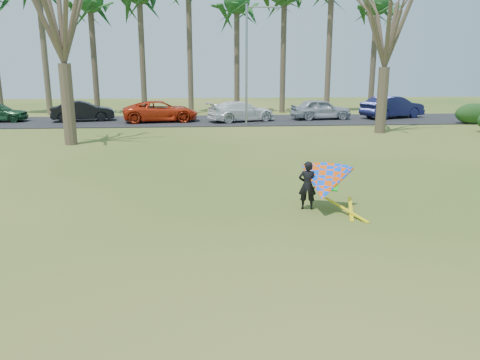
{
  "coord_description": "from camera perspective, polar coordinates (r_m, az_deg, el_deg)",
  "views": [
    {
      "loc": [
        -0.96,
        -10.23,
        4.14
      ],
      "look_at": [
        0.0,
        2.0,
        1.1
      ],
      "focal_mm": 35.0,
      "sensor_mm": 36.0,
      "label": 1
    }
  ],
  "objects": [
    {
      "name": "bare_tree_right",
      "position": [
        30.38,
        17.56,
        17.88
      ],
      "size": [
        6.27,
        6.27,
        9.21
      ],
      "color": "#4D3E2E",
      "rests_on": "ground"
    },
    {
      "name": "bare_tree_left",
      "position": [
        26.34,
        -21.17,
        19.08
      ],
      "size": [
        6.6,
        6.6,
        9.7
      ],
      "color": "brown",
      "rests_on": "ground"
    },
    {
      "name": "car_3",
      "position": [
        34.79,
        0.17,
        8.39
      ],
      "size": [
        5.43,
        3.71,
        1.46
      ],
      "primitive_type": "imported",
      "rotation": [
        0.0,
        0.0,
        1.94
      ],
      "color": "white",
      "rests_on": "parking_strip"
    },
    {
      "name": "car_5",
      "position": [
        38.81,
        18.09,
        8.46
      ],
      "size": [
        5.46,
        3.56,
        1.7
      ],
      "primitive_type": "imported",
      "rotation": [
        0.0,
        0.0,
        1.95
      ],
      "color": "#161A44",
      "rests_on": "parking_strip"
    },
    {
      "name": "streetlight",
      "position": [
        32.38,
        1.09,
        14.48
      ],
      "size": [
        2.28,
        0.18,
        8.0
      ],
      "color": "gray",
      "rests_on": "ground"
    },
    {
      "name": "palm_6",
      "position": [
        41.64,
        -0.39,
        20.84
      ],
      "size": [
        4.84,
        4.84,
        10.84
      ],
      "color": "#4C3B2D",
      "rests_on": "ground"
    },
    {
      "name": "parking_strip",
      "position": [
        35.48,
        -2.92,
        7.24
      ],
      "size": [
        46.0,
        7.0,
        0.06
      ],
      "primitive_type": "cube",
      "color": "black",
      "rests_on": "ground"
    },
    {
      "name": "car_1",
      "position": [
        36.75,
        -18.59,
        7.97
      ],
      "size": [
        4.67,
        2.41,
        1.47
      ],
      "primitive_type": "imported",
      "rotation": [
        0.0,
        0.0,
        1.77
      ],
      "color": "black",
      "rests_on": "parking_strip"
    },
    {
      "name": "hedge_far",
      "position": [
        37.47,
        26.57,
        7.25
      ],
      "size": [
        2.64,
        1.24,
        1.47
      ],
      "primitive_type": "ellipsoid",
      "color": "#183A15",
      "rests_on": "ground"
    },
    {
      "name": "car_2",
      "position": [
        35.02,
        -9.64,
        8.27
      ],
      "size": [
        5.7,
        3.19,
        1.51
      ],
      "primitive_type": "imported",
      "rotation": [
        0.0,
        0.0,
        1.7
      ],
      "color": "red",
      "rests_on": "parking_strip"
    },
    {
      "name": "kite_flyer",
      "position": [
        13.6,
        10.17,
        -0.36
      ],
      "size": [
        2.13,
        2.39,
        2.02
      ],
      "color": "black",
      "rests_on": "ground"
    },
    {
      "name": "palm_3",
      "position": [
        42.51,
        -17.84,
        20.08
      ],
      "size": [
        4.84,
        4.84,
        10.84
      ],
      "color": "#47382B",
      "rests_on": "ground"
    },
    {
      "name": "ground",
      "position": [
        11.08,
        0.81,
        -8.03
      ],
      "size": [
        100.0,
        100.0,
        0.0
      ],
      "primitive_type": "plane",
      "color": "#245111",
      "rests_on": "ground"
    },
    {
      "name": "palm_9",
      "position": [
        44.15,
        16.37,
        19.92
      ],
      "size": [
        4.84,
        4.84,
        10.84
      ],
      "color": "#473B2A",
      "rests_on": "ground"
    },
    {
      "name": "car_4",
      "position": [
        36.58,
        9.82,
        8.52
      ],
      "size": [
        4.7,
        2.33,
        1.54
      ],
      "primitive_type": "imported",
      "rotation": [
        0.0,
        0.0,
        1.69
      ],
      "color": "#A7ABB5",
      "rests_on": "parking_strip"
    }
  ]
}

